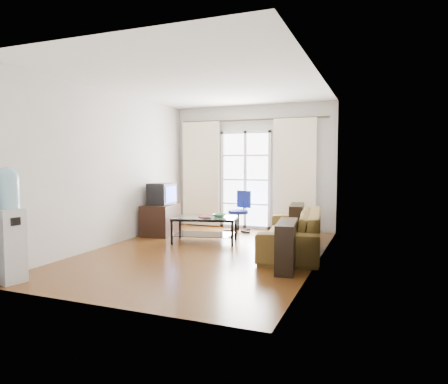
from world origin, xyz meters
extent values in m
plane|color=brown|center=(0.00, 0.00, 0.00)|extent=(5.20, 5.20, 0.00)
plane|color=white|center=(0.00, 0.00, 2.70)|extent=(5.20, 5.20, 0.00)
cube|color=silver|center=(0.00, 2.60, 1.35)|extent=(3.60, 0.02, 2.70)
cube|color=silver|center=(0.00, -2.60, 1.35)|extent=(3.60, 0.02, 2.70)
cube|color=silver|center=(-1.80, 0.00, 1.35)|extent=(0.02, 5.20, 2.70)
cube|color=silver|center=(1.80, 0.00, 1.35)|extent=(0.02, 5.20, 2.70)
cube|color=white|center=(-0.15, 2.56, 1.07)|extent=(1.01, 0.02, 2.04)
cube|color=white|center=(-0.15, 2.54, 1.07)|extent=(1.16, 0.06, 2.15)
cylinder|color=#4C3F2D|center=(0.00, 2.50, 2.38)|extent=(3.30, 0.04, 0.04)
cube|color=#FFF3CD|center=(-1.20, 2.48, 1.20)|extent=(0.90, 0.07, 2.35)
cube|color=#FFF3CD|center=(0.95, 2.48, 1.20)|extent=(0.90, 0.07, 2.35)
cube|color=#969799|center=(0.80, 2.50, 0.33)|extent=(0.64, 0.12, 0.64)
imported|color=brown|center=(1.31, 0.62, 0.33)|extent=(2.51, 1.50, 0.66)
cube|color=silver|center=(-0.34, 0.77, 0.46)|extent=(1.26, 0.90, 0.01)
cube|color=black|center=(-0.34, 0.77, 0.14)|extent=(1.19, 0.83, 0.01)
cube|color=black|center=(-0.79, 0.35, 0.23)|extent=(0.05, 0.05, 0.46)
cube|color=black|center=(0.26, 0.61, 0.23)|extent=(0.05, 0.05, 0.46)
cube|color=black|center=(-0.93, 0.93, 0.23)|extent=(0.05, 0.05, 0.46)
cube|color=black|center=(0.12, 1.18, 0.23)|extent=(0.05, 0.05, 0.46)
imported|color=#30863F|center=(-0.09, 0.87, 0.49)|extent=(0.30, 0.30, 0.06)
imported|color=#A31614|center=(-0.41, 0.68, 0.47)|extent=(0.37, 0.38, 0.02)
cube|color=black|center=(-0.22, 0.59, 0.47)|extent=(0.16, 0.11, 0.02)
cube|color=black|center=(-1.49, 1.14, 0.31)|extent=(0.67, 0.90, 0.61)
cube|color=black|center=(-1.47, 1.16, 0.83)|extent=(0.46, 0.49, 0.43)
cube|color=#0C19E5|center=(-1.25, 1.15, 0.83)|extent=(0.04, 0.37, 0.32)
cube|color=black|center=(-1.65, 1.17, 0.83)|extent=(0.15, 0.32, 0.28)
cylinder|color=black|center=(-0.12, 1.97, 0.22)|extent=(0.05, 0.05, 0.44)
cylinder|color=navy|center=(-0.12, 1.97, 0.43)|extent=(0.42, 0.42, 0.07)
cube|color=navy|center=(-0.05, 2.15, 0.68)|extent=(0.34, 0.16, 0.36)
cube|color=silver|center=(-1.53, -2.35, 0.45)|extent=(0.34, 0.34, 0.90)
cylinder|color=#8CC0D8|center=(-1.53, -2.35, 1.09)|extent=(0.28, 0.28, 0.36)
sphere|color=#8CC0D8|center=(-1.53, -2.35, 1.27)|extent=(0.28, 0.28, 0.28)
cube|color=black|center=(-1.39, -2.38, 0.76)|extent=(0.06, 0.12, 0.10)
camera|label=1|loc=(2.64, -5.83, 1.46)|focal=32.00mm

